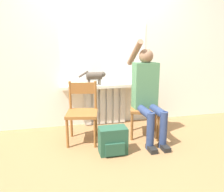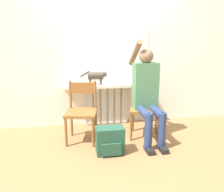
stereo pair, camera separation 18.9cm
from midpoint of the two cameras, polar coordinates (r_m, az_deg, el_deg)
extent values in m
plane|color=olive|center=(2.79, 1.27, -15.19)|extent=(12.00, 12.00, 0.00)
cube|color=white|center=(3.66, -3.66, 13.53)|extent=(7.00, 0.06, 2.70)
cube|color=silver|center=(3.73, -3.26, -2.38)|extent=(0.71, 0.05, 0.66)
cube|color=silver|center=(3.65, -7.70, -2.83)|extent=(0.08, 0.03, 0.63)
cube|color=silver|center=(3.66, -5.86, -2.72)|extent=(0.08, 0.03, 0.63)
cube|color=silver|center=(3.68, -4.04, -2.61)|extent=(0.08, 0.03, 0.63)
cube|color=silver|center=(3.70, -2.24, -2.50)|extent=(0.08, 0.03, 0.63)
cube|color=silver|center=(3.72, -0.45, -2.39)|extent=(0.08, 0.03, 0.63)
cube|color=silver|center=(3.75, 1.30, -2.28)|extent=(0.08, 0.03, 0.63)
cube|color=white|center=(3.56, -3.08, 2.72)|extent=(1.47, 0.25, 0.05)
cube|color=white|center=(3.62, -3.52, 10.98)|extent=(1.41, 0.01, 0.97)
cube|color=brown|center=(3.03, -9.61, -4.55)|extent=(0.48, 0.48, 0.04)
cylinder|color=brown|center=(2.96, -13.41, -9.57)|extent=(0.04, 0.04, 0.39)
cylinder|color=brown|center=(2.92, -6.34, -9.68)|extent=(0.04, 0.04, 0.39)
cylinder|color=brown|center=(3.29, -12.20, -7.17)|extent=(0.04, 0.04, 0.39)
cylinder|color=brown|center=(3.25, -5.88, -7.22)|extent=(0.04, 0.04, 0.39)
cylinder|color=brown|center=(3.17, -12.58, 0.23)|extent=(0.04, 0.04, 0.40)
cylinder|color=brown|center=(3.13, -6.06, 0.28)|extent=(0.04, 0.04, 0.40)
cube|color=brown|center=(3.12, -9.41, 2.04)|extent=(0.37, 0.10, 0.16)
cube|color=brown|center=(3.21, 6.89, -3.43)|extent=(0.52, 0.52, 0.04)
cylinder|color=brown|center=(3.11, 3.48, -8.11)|extent=(0.04, 0.04, 0.39)
cylinder|color=brown|center=(3.12, 10.19, -8.24)|extent=(0.04, 0.04, 0.39)
cylinder|color=brown|center=(3.45, 3.72, -5.95)|extent=(0.04, 0.04, 0.39)
cylinder|color=brown|center=(3.46, 9.74, -6.07)|extent=(0.04, 0.04, 0.39)
cylinder|color=brown|center=(3.33, 3.83, 1.14)|extent=(0.04, 0.04, 0.40)
cylinder|color=brown|center=(3.34, 10.03, 0.99)|extent=(0.04, 0.04, 0.40)
cube|color=brown|center=(3.32, 6.98, 2.75)|extent=(0.36, 0.14, 0.16)
cylinder|color=navy|center=(2.99, 6.64, -3.96)|extent=(0.11, 0.45, 0.11)
cylinder|color=navy|center=(3.05, 9.83, -3.70)|extent=(0.11, 0.45, 0.11)
cylinder|color=navy|center=(2.86, 8.10, -9.12)|extent=(0.10, 0.10, 0.49)
cylinder|color=navy|center=(2.92, 11.42, -8.72)|extent=(0.10, 0.10, 0.49)
cube|color=black|center=(2.90, 8.40, -13.52)|extent=(0.09, 0.20, 0.06)
cube|color=black|center=(2.96, 11.72, -13.02)|extent=(0.09, 0.20, 0.06)
cube|color=#4C7F56|center=(3.15, 6.93, 2.73)|extent=(0.34, 0.20, 0.65)
sphere|color=#846047|center=(3.10, 7.14, 10.32)|extent=(0.20, 0.20, 0.20)
cylinder|color=#846047|center=(3.19, 4.25, 11.13)|extent=(0.08, 0.50, 0.38)
cylinder|color=#4C7F56|center=(3.18, 9.75, 2.12)|extent=(0.08, 0.08, 0.52)
cylinder|color=#4C4238|center=(3.49, -6.26, 5.26)|extent=(0.24, 0.12, 0.12)
sphere|color=#4C4238|center=(3.51, -3.91, 5.65)|extent=(0.08, 0.08, 0.08)
cone|color=#4C4238|center=(3.49, -3.86, 6.20)|extent=(0.03, 0.03, 0.03)
cone|color=#4C4238|center=(3.53, -3.97, 6.28)|extent=(0.03, 0.03, 0.03)
cylinder|color=#4C4238|center=(3.49, -4.78, 3.59)|extent=(0.03, 0.03, 0.08)
cylinder|color=#4C4238|center=(3.55, -4.93, 3.75)|extent=(0.03, 0.03, 0.08)
cylinder|color=#4C4238|center=(3.47, -7.54, 3.47)|extent=(0.03, 0.03, 0.08)
cylinder|color=#4C4238|center=(3.53, -7.65, 3.62)|extent=(0.03, 0.03, 0.08)
cylinder|color=#4C4238|center=(3.47, -9.05, 5.63)|extent=(0.16, 0.03, 0.11)
cube|color=#234C38|center=(2.77, -1.79, -11.51)|extent=(0.34, 0.21, 0.34)
cube|color=#234C38|center=(2.69, -1.24, -13.85)|extent=(0.24, 0.03, 0.15)
camera|label=1|loc=(0.09, -91.71, -0.40)|focal=35.00mm
camera|label=2|loc=(0.09, 88.29, 0.40)|focal=35.00mm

